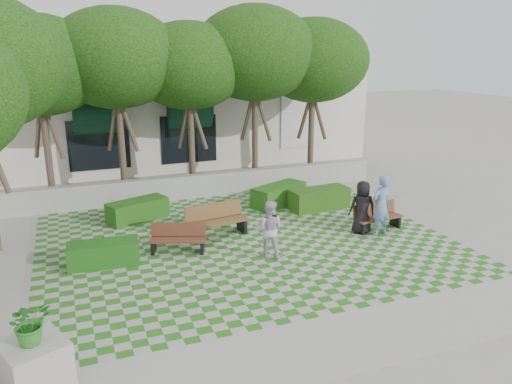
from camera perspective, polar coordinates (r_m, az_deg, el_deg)
name	(u,v)px	position (r m, az deg, el deg)	size (l,w,h in m)	color
ground	(259,254)	(14.36, 0.29, -7.14)	(90.00, 90.00, 0.00)	gray
lawn	(247,242)	(15.22, -1.09, -5.73)	(12.00, 12.00, 0.00)	#2B721E
sidewalk_south	(343,341)	(10.62, 9.95, -16.45)	(16.00, 2.00, 0.01)	#9E9B93
retaining_wall	(201,185)	(19.80, -6.25, 0.76)	(15.00, 0.36, 0.90)	#9E9B93
bench_east	(377,217)	(16.60, 13.65, -2.80)	(1.68, 0.69, 0.86)	#58331E
bench_mid	(216,221)	(15.60, -4.54, -3.33)	(2.01, 0.94, 1.01)	brown
bench_west	(178,239)	(14.56, -8.91, -5.31)	(1.66, 1.04, 0.83)	#522A1C
hedge_east	(319,199)	(18.33, 7.23, -0.76)	(2.17, 0.87, 0.76)	#234C14
hedge_midright	(279,195)	(18.66, 2.61, -0.34)	(2.18, 0.87, 0.76)	#205216
hedge_midleft	(138,210)	(17.46, -13.37, -2.04)	(2.02, 0.81, 0.71)	#1D4D14
hedge_west	(104,254)	(14.20, -17.02, -6.75)	(1.86, 0.75, 0.65)	#184B14
planter_front	(34,357)	(9.57, -23.99, -16.83)	(1.27, 1.27, 1.72)	#9E9B93
person_blue	(381,205)	(15.97, 14.11, -1.50)	(0.71, 0.46, 1.93)	#658CB9
person_dark	(362,207)	(16.06, 12.05, -1.72)	(0.83, 0.54, 1.69)	black
person_white	(269,229)	(13.92, 1.51, -4.25)	(0.80, 0.63, 1.65)	silver
tree_row	(148,62)	(18.47, -12.27, 14.27)	(17.70, 13.40, 7.41)	#47382B
building	(179,109)	(27.16, -8.83, 9.32)	(18.00, 8.92, 5.15)	beige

